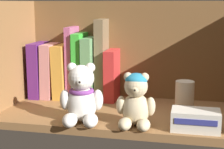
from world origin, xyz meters
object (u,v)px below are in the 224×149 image
(book_3, at_px, (73,62))
(book_7, at_px, (113,74))
(teddy_bear_larger, at_px, (81,97))
(book_2, at_px, (64,70))
(teddy_bear_smaller, at_px, (136,101))
(book_1, at_px, (52,70))
(small_product_box, at_px, (196,120))
(pillar_candle, at_px, (184,97))
(book_6, at_px, (102,59))
(book_0, at_px, (42,69))
(book_5, at_px, (92,68))
(book_4, at_px, (82,65))

(book_3, height_order, book_7, book_3)
(teddy_bear_larger, bearing_deg, book_2, 118.98)
(teddy_bear_smaller, bearing_deg, book_1, 142.27)
(book_3, relative_size, teddy_bear_larger, 1.48)
(book_3, relative_size, small_product_box, 1.97)
(book_1, bearing_deg, pillar_candle, -14.42)
(book_6, distance_m, teddy_bear_larger, 0.25)
(book_6, relative_size, teddy_bear_larger, 1.64)
(book_1, distance_m, book_6, 0.17)
(book_1, bearing_deg, book_0, 180.00)
(book_5, relative_size, book_7, 1.24)
(book_3, height_order, pillar_candle, book_3)
(book_2, bearing_deg, teddy_bear_larger, -61.02)
(book_3, height_order, book_4, book_3)
(book_7, xyz_separation_m, teddy_bear_smaller, (0.11, -0.24, -0.01))
(teddy_bear_smaller, relative_size, small_product_box, 1.16)
(book_2, bearing_deg, book_6, 0.00)
(book_1, relative_size, book_4, 0.83)
(teddy_bear_larger, relative_size, pillar_candle, 1.68)
(pillar_candle, xyz_separation_m, small_product_box, (0.03, -0.13, -0.02))
(book_3, bearing_deg, teddy_bear_larger, -67.22)
(book_2, distance_m, book_7, 0.16)
(book_6, xyz_separation_m, small_product_box, (0.28, -0.23, -0.10))
(book_7, xyz_separation_m, teddy_bear_larger, (-0.03, -0.24, -0.01))
(book_7, distance_m, small_product_box, 0.35)
(book_0, bearing_deg, small_product_box, -25.73)
(book_3, distance_m, book_4, 0.03)
(book_7, bearing_deg, small_product_box, -43.06)
(book_1, height_order, book_3, book_3)
(book_7, relative_size, teddy_bear_smaller, 1.18)
(book_3, bearing_deg, book_2, 180.00)
(book_4, distance_m, book_5, 0.03)
(pillar_candle, bearing_deg, teddy_bear_larger, -152.15)
(book_0, relative_size, teddy_bear_smaller, 1.31)
(book_1, bearing_deg, teddy_bear_larger, -54.45)
(book_5, xyz_separation_m, pillar_candle, (0.29, -0.11, -0.05))
(book_4, xyz_separation_m, book_5, (0.03, 0.00, -0.01))
(book_6, xyz_separation_m, pillar_candle, (0.25, -0.11, -0.08))
(book_1, xyz_separation_m, book_6, (0.16, 0.00, 0.04))
(book_0, bearing_deg, book_7, 0.00)
(book_2, relative_size, book_5, 0.87)
(book_5, xyz_separation_m, book_7, (0.07, 0.00, -0.02))
(book_2, height_order, book_5, book_5)
(book_3, bearing_deg, book_7, 0.00)
(book_0, distance_m, book_2, 0.08)
(book_0, bearing_deg, book_3, 0.00)
(teddy_bear_smaller, height_order, small_product_box, teddy_bear_smaller)
(book_4, bearing_deg, book_1, 180.00)
(book_6, bearing_deg, book_0, 180.00)
(book_7, height_order, small_product_box, book_7)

